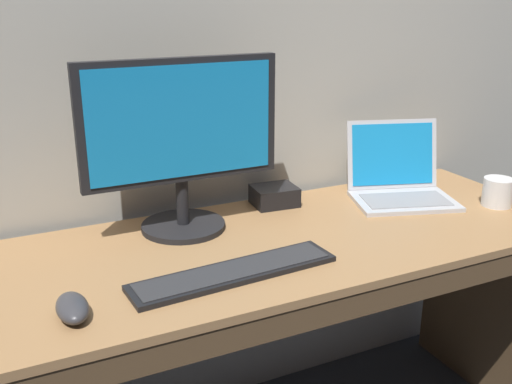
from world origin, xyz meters
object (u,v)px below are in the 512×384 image
Objects in this scene: laptop_silver at (399,180)px; coffee_mug at (498,192)px; external_monitor at (181,138)px; computer_mouse at (72,308)px; external_drive_box at (274,196)px; wired_keyboard at (234,272)px.

laptop_silver reaches higher than coffee_mug.
external_monitor reaches higher than laptop_silver.
laptop_silver is at bearing 16.11° from computer_mouse.
external_monitor is at bearing 166.32° from coffee_mug.
computer_mouse is at bearing -175.19° from coffee_mug.
laptop_silver is 2.81× the size of external_drive_box.
external_drive_box is (0.31, 0.07, -0.23)m from external_monitor.
wired_keyboard is at bearing 4.48° from computer_mouse.
external_drive_box is at bearing 13.29° from external_monitor.
coffee_mug reaches higher than external_drive_box.
external_monitor is 0.40m from external_drive_box.
wired_keyboard is at bearing -128.34° from external_drive_box.
wired_keyboard is (0.01, -0.31, -0.25)m from external_monitor.
laptop_silver is 0.73× the size of wired_keyboard.
wired_keyboard is 4.16× the size of computer_mouse.
laptop_silver is 0.73m from external_monitor.
computer_mouse is at bearing -175.81° from wired_keyboard.
laptop_silver is 0.74m from wired_keyboard.
external_monitor is at bearing 92.54° from wired_keyboard.
external_drive_box is (0.67, 0.41, 0.01)m from computer_mouse.
external_monitor reaches higher than coffee_mug.
external_drive_box is 0.68m from coffee_mug.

